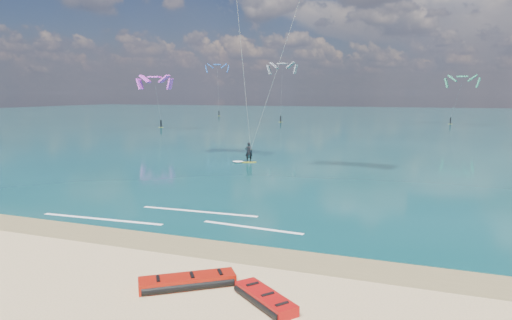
{
  "coord_description": "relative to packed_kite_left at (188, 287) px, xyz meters",
  "views": [
    {
      "loc": [
        12.22,
        -13.68,
        6.5
      ],
      "look_at": [
        4.21,
        8.0,
        3.09
      ],
      "focal_mm": 32.0,
      "sensor_mm": 36.0,
      "label": 1
    }
  ],
  "objects": [
    {
      "name": "ground",
      "position": [
        -4.96,
        40.73,
        0.0
      ],
      "size": [
        320.0,
        320.0,
        0.0
      ],
      "primitive_type": "plane",
      "color": "tan",
      "rests_on": "ground"
    },
    {
      "name": "packed_kite_mid",
      "position": [
        2.88,
        -0.26,
        0.0
      ],
      "size": [
        2.83,
        2.53,
        0.39
      ],
      "primitive_type": null,
      "rotation": [
        0.0,
        0.0,
        -0.66
      ],
      "color": "#B40E0C",
      "rests_on": "ground"
    },
    {
      "name": "kitesurfer_main",
      "position": [
        -5.99,
        23.67,
        9.64
      ],
      "size": [
        10.44,
        7.18,
        18.65
      ],
      "rotation": [
        0.0,
        0.0,
        0.41
      ],
      "color": "yellow",
      "rests_on": "sea"
    },
    {
      "name": "sea",
      "position": [
        -4.96,
        104.73,
        0.02
      ],
      "size": [
        320.0,
        200.0,
        0.04
      ],
      "primitive_type": "cube",
      "color": "#0A383A",
      "rests_on": "ground"
    },
    {
      "name": "wet_sand_strip",
      "position": [
        -4.96,
        3.73,
        0.0
      ],
      "size": [
        320.0,
        2.4,
        0.01
      ],
      "primitive_type": "cube",
      "color": "brown",
      "rests_on": "ground"
    },
    {
      "name": "distant_kites",
      "position": [
        -13.37,
        80.42,
        5.77
      ],
      "size": [
        88.06,
        45.95,
        14.04
      ],
      "color": "gray",
      "rests_on": "ground"
    },
    {
      "name": "shoreline_foam",
      "position": [
        -4.58,
        7.2,
        0.04
      ],
      "size": [
        13.99,
        3.65,
        0.01
      ],
      "color": "white",
      "rests_on": "ground"
    },
    {
      "name": "packed_kite_left",
      "position": [
        0.0,
        0.0,
        0.0
      ],
      "size": [
        3.5,
        3.0,
        0.44
      ],
      "primitive_type": null,
      "rotation": [
        0.0,
        0.0,
        0.63
      ],
      "color": "#A51608",
      "rests_on": "ground"
    }
  ]
}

